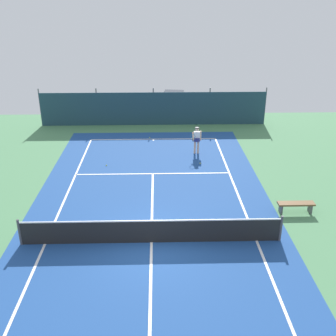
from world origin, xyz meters
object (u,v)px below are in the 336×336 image
at_px(tennis_ball_by_sideline, 106,165).
at_px(parked_car, 173,103).
at_px(courtside_bench, 296,205).
at_px(tennis_player, 197,138).
at_px(tennis_ball_near_player, 150,138).
at_px(tennis_ball_midcourt, 200,163).
at_px(tennis_net, 151,231).

distance_m(tennis_ball_by_sideline, parked_car, 11.40).
bearing_deg(parked_car, courtside_bench, 114.42).
relative_size(tennis_player, tennis_ball_near_player, 24.85).
bearing_deg(tennis_ball_near_player, tennis_player, -44.98).
height_order(tennis_player, tennis_ball_midcourt, tennis_player).
height_order(tennis_net, tennis_ball_by_sideline, tennis_net).
distance_m(tennis_ball_midcourt, courtside_bench, 6.65).
bearing_deg(tennis_ball_midcourt, parked_car, 96.15).
bearing_deg(tennis_player, courtside_bench, 117.46).
height_order(tennis_ball_near_player, courtside_bench, courtside_bench).
bearing_deg(tennis_player, tennis_ball_near_player, -44.95).
distance_m(tennis_player, tennis_ball_midcourt, 1.85).
bearing_deg(tennis_player, tennis_net, 74.42).
bearing_deg(tennis_net, tennis_ball_near_player, 91.20).
relative_size(tennis_ball_near_player, courtside_bench, 0.04).
bearing_deg(courtside_bench, tennis_ball_midcourt, 123.20).
distance_m(tennis_net, parked_car, 18.21).
bearing_deg(tennis_ball_by_sideline, tennis_net, -70.94).
distance_m(tennis_player, tennis_ball_near_player, 4.14).
relative_size(tennis_ball_near_player, parked_car, 0.01).
bearing_deg(tennis_ball_by_sideline, tennis_ball_midcourt, 1.42).
relative_size(tennis_player, parked_car, 0.37).
height_order(parked_car, courtside_bench, parked_car).
xyz_separation_m(tennis_player, tennis_ball_by_sideline, (-5.21, -1.73, -0.93)).
relative_size(tennis_ball_midcourt, parked_car, 0.01).
bearing_deg(parked_car, tennis_ball_near_player, 81.13).
distance_m(tennis_player, parked_car, 8.91).
bearing_deg(parked_car, tennis_net, 92.98).
xyz_separation_m(tennis_ball_near_player, courtside_bench, (6.56, -10.01, 0.34)).
height_order(tennis_net, parked_car, parked_car).
bearing_deg(tennis_ball_midcourt, tennis_ball_by_sideline, -178.58).
bearing_deg(tennis_ball_midcourt, tennis_net, -109.18).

